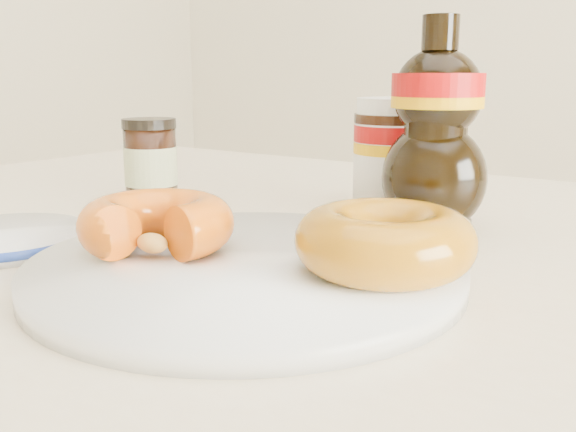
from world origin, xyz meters
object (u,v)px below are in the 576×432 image
Objects in this scene: donut_bitten at (157,224)px; donut_whole at (385,241)px; dark_jar at (151,162)px; plate at (246,268)px; blue_rim_saucer at (4,238)px; syrup_bottle at (436,124)px; dining_table at (377,359)px; nutella_jar at (392,149)px.

donut_whole is at bearing 32.38° from donut_bitten.
donut_bitten is 1.21× the size of dark_jar.
plate is at bearing -30.62° from dark_jar.
blue_rim_saucer is at bearing -153.75° from donut_bitten.
dark_jar is (-0.18, 0.16, 0.01)m from donut_bitten.
plate is at bearing 31.92° from donut_bitten.
syrup_bottle is (0.04, 0.22, 0.09)m from plate.
dining_table is 0.21m from syrup_bottle.
nutella_jar is 0.26m from dark_jar.
nutella_jar is (-0.12, 0.25, 0.03)m from donut_whole.
donut_whole is at bearing -61.98° from dining_table.
plate is 2.58× the size of donut_whole.
plate is at bearing -101.14° from syrup_bottle.
donut_whole is 0.31m from blue_rim_saucer.
nutella_jar reaches higher than dark_jar.
dining_table is 10.40× the size of blue_rim_saucer.
dark_jar is 0.67× the size of blue_rim_saucer.
nutella_jar is (0.04, 0.30, 0.03)m from donut_bitten.
nutella_jar is at bearing 60.51° from blue_rim_saucer.
donut_whole reaches higher than dining_table.
blue_rim_saucer is at bearing -167.52° from plate.
donut_whole is (0.04, -0.07, 0.12)m from dining_table.
donut_whole is 1.01× the size of nutella_jar.
donut_bitten is at bearing -42.25° from dark_jar.
syrup_bottle is at bearing 103.96° from donut_whole.
blue_rim_saucer is at bearing -119.49° from nutella_jar.
nutella_jar is at bearing 139.42° from syrup_bottle.
dark_jar is at bearing -166.02° from syrup_bottle.
dining_table is at bearing 118.02° from donut_whole.
dark_jar reaches higher than blue_rim_saucer.
dining_table is 12.76× the size of donut_bitten.
nutella_jar reaches higher than blue_rim_saucer.
dining_table is at bearing 61.04° from donut_bitten.
donut_bitten is at bearing -96.90° from nutella_jar.
plate is 2.61× the size of nutella_jar.
donut_whole is at bearing 17.20° from plate.
syrup_bottle is 0.30m from dark_jar.
blue_rim_saucer is (-0.26, -0.15, 0.09)m from dining_table.
donut_bitten is at bearing 10.73° from blue_rim_saucer.
donut_whole reaches higher than blue_rim_saucer.
dark_jar is (-0.29, -0.07, -0.05)m from syrup_bottle.
plate reaches higher than dining_table.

